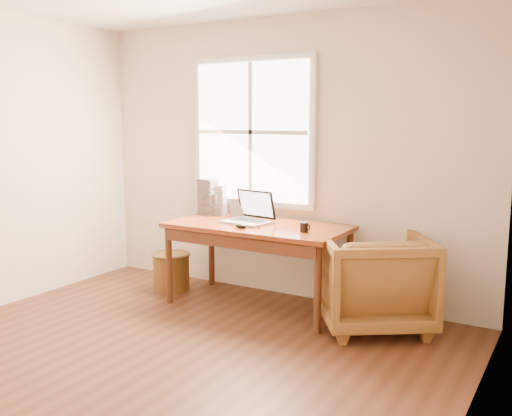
{
  "coord_description": "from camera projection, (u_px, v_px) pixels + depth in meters",
  "views": [
    {
      "loc": [
        2.5,
        -2.5,
        1.67
      ],
      "look_at": [
        0.07,
        1.65,
        0.92
      ],
      "focal_mm": 40.0,
      "sensor_mm": 36.0,
      "label": 1
    }
  ],
  "objects": [
    {
      "name": "armchair",
      "position": [
        374.0,
        281.0,
        4.57
      ],
      "size": [
        1.16,
        1.17,
        0.78
      ],
      "primitive_type": "imported",
      "rotation": [
        0.0,
        0.0,
        3.73
      ],
      "color": "brown",
      "rests_on": "room_shell"
    },
    {
      "name": "room_shell",
      "position": [
        124.0,
        176.0,
        3.58
      ],
      "size": [
        4.04,
        4.54,
        2.64
      ],
      "color": "#57311D",
      "rests_on": "ground"
    },
    {
      "name": "desk",
      "position": [
        258.0,
        226.0,
        5.06
      ],
      "size": [
        1.6,
        0.8,
        0.04
      ],
      "primitive_type": "cube",
      "color": "brown",
      "rests_on": "room_shell"
    },
    {
      "name": "cd_stack_d",
      "position": [
        241.0,
        207.0,
        5.42
      ],
      "size": [
        0.14,
        0.13,
        0.18
      ],
      "primitive_type": "cube",
      "rotation": [
        0.0,
        0.0,
        -0.01
      ],
      "color": "silver",
      "rests_on": "desk"
    },
    {
      "name": "cd_stack_c",
      "position": [
        208.0,
        197.0,
        5.54
      ],
      "size": [
        0.16,
        0.14,
        0.35
      ],
      "primitive_type": "cube",
      "rotation": [
        0.0,
        0.0,
        -0.04
      ],
      "color": "gray",
      "rests_on": "desk"
    },
    {
      "name": "wicker_stool",
      "position": [
        171.0,
        272.0,
        5.63
      ],
      "size": [
        0.45,
        0.45,
        0.35
      ],
      "primitive_type": "cylinder",
      "rotation": [
        0.0,
        0.0,
        0.33
      ],
      "color": "brown",
      "rests_on": "room_shell"
    },
    {
      "name": "mouse",
      "position": [
        241.0,
        226.0,
        4.87
      ],
      "size": [
        0.12,
        0.08,
        0.04
      ],
      "primitive_type": "ellipsoid",
      "rotation": [
        0.0,
        0.0,
        -0.1
      ],
      "color": "black",
      "rests_on": "desk"
    },
    {
      "name": "coffee_mug",
      "position": [
        304.0,
        227.0,
        4.71
      ],
      "size": [
        0.08,
        0.08,
        0.08
      ],
      "primitive_type": "cylinder",
      "rotation": [
        0.0,
        0.0,
        -0.16
      ],
      "color": "black",
      "rests_on": "desk"
    },
    {
      "name": "laptop",
      "position": [
        246.0,
        207.0,
        5.07
      ],
      "size": [
        0.45,
        0.46,
        0.29
      ],
      "primitive_type": null,
      "rotation": [
        0.0,
        0.0,
        -0.14
      ],
      "color": "#A4A6AB",
      "rests_on": "desk"
    },
    {
      "name": "cd_stack_a",
      "position": [
        218.0,
        199.0,
        5.56
      ],
      "size": [
        0.18,
        0.16,
        0.29
      ],
      "primitive_type": "cube",
      "rotation": [
        0.0,
        0.0,
        0.24
      ],
      "color": "silver",
      "rests_on": "desk"
    },
    {
      "name": "cd_stack_b",
      "position": [
        211.0,
        205.0,
        5.52
      ],
      "size": [
        0.15,
        0.14,
        0.2
      ],
      "primitive_type": "cube",
      "rotation": [
        0.0,
        0.0,
        0.24
      ],
      "color": "#242328",
      "rests_on": "desk"
    }
  ]
}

